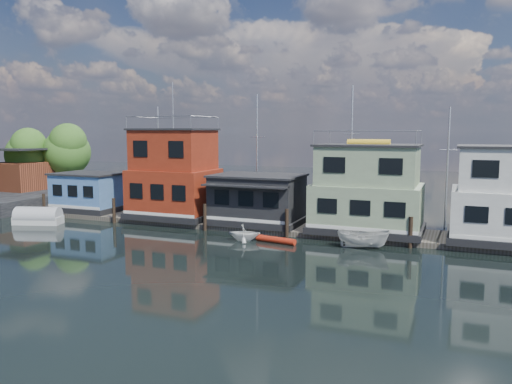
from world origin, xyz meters
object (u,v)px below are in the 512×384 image
at_px(houseboat_blue, 90,192).
at_px(dinghy_white, 244,233).
at_px(houseboat_green, 367,190).
at_px(tarp_runabout, 38,217).
at_px(red_kayak, 276,240).
at_px(houseboat_red, 174,176).
at_px(motorboat, 363,239).
at_px(houseboat_dark, 258,199).

relative_size(houseboat_blue, dinghy_white, 2.72).
distance_m(houseboat_green, tarp_runabout, 28.02).
xyz_separation_m(houseboat_blue, houseboat_green, (26.50, 0.00, 1.34)).
bearing_deg(red_kayak, houseboat_green, 50.90).
xyz_separation_m(houseboat_red, houseboat_green, (17.00, 0.00, -0.55)).
height_order(tarp_runabout, red_kayak, tarp_runabout).
relative_size(houseboat_green, dinghy_white, 3.57).
xyz_separation_m(motorboat, tarp_runabout, (-27.77, -1.58, -0.09)).
xyz_separation_m(houseboat_dark, red_kayak, (3.35, -4.82, -2.19)).
distance_m(houseboat_blue, motorboat, 27.37).
distance_m(motorboat, tarp_runabout, 27.82).
relative_size(houseboat_red, houseboat_dark, 1.60).
bearing_deg(motorboat, houseboat_red, 71.85).
distance_m(motorboat, red_kayak, 6.22).
distance_m(houseboat_blue, red_kayak, 21.49).
height_order(houseboat_red, tarp_runabout, houseboat_red).
relative_size(houseboat_green, tarp_runabout, 1.97).
relative_size(houseboat_blue, motorboat, 1.79).
xyz_separation_m(houseboat_red, dinghy_white, (8.97, -5.06, -3.48)).
height_order(houseboat_blue, motorboat, houseboat_blue).
distance_m(houseboat_red, motorboat, 18.32).
bearing_deg(houseboat_green, red_kayak, -139.43).
relative_size(houseboat_blue, houseboat_red, 0.54).
relative_size(houseboat_blue, tarp_runabout, 1.50).
height_order(houseboat_blue, houseboat_green, houseboat_green).
bearing_deg(houseboat_dark, houseboat_red, 179.86).
xyz_separation_m(dinghy_white, red_kayak, (2.37, 0.22, -0.39)).
relative_size(houseboat_dark, houseboat_green, 0.88).
relative_size(houseboat_red, red_kayak, 3.79).
relative_size(houseboat_red, motorboat, 3.32).
relative_size(dinghy_white, motorboat, 0.66).
bearing_deg(houseboat_green, dinghy_white, -147.75).
distance_m(houseboat_red, houseboat_dark, 8.18).
relative_size(houseboat_dark, dinghy_white, 3.14).
xyz_separation_m(houseboat_green, dinghy_white, (-8.03, -5.06, -2.93)).
bearing_deg(tarp_runabout, motorboat, -14.61).
bearing_deg(red_kayak, houseboat_blue, 177.26).
relative_size(houseboat_blue, houseboat_green, 0.76).
bearing_deg(houseboat_blue, houseboat_green, 0.00).
bearing_deg(houseboat_blue, dinghy_white, -15.33).
height_order(motorboat, tarp_runabout, tarp_runabout).
bearing_deg(dinghy_white, motorboat, -97.91).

